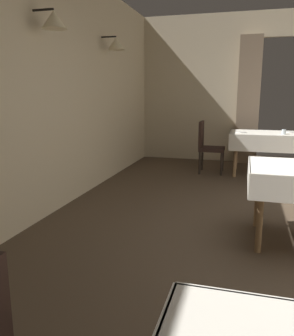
# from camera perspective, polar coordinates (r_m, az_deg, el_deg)

# --- Properties ---
(wall_left) EXTENTS (0.49, 8.40, 3.00)m
(wall_left) POSITION_cam_1_polar(r_m,az_deg,el_deg) (4.07, -18.19, 12.85)
(wall_left) COLOR beige
(wall_left) RESTS_ON ground
(dining_table_far) EXTENTS (1.33, 0.90, 0.75)m
(dining_table_far) POSITION_cam_1_polar(r_m,az_deg,el_deg) (6.45, 19.34, 4.62)
(dining_table_far) COLOR olive
(dining_table_far) RESTS_ON ground
(chair_far_left) EXTENTS (0.44, 0.44, 0.93)m
(chair_far_left) POSITION_cam_1_polar(r_m,az_deg,el_deg) (6.39, 9.89, 3.83)
(chair_far_left) COLOR black
(chair_far_left) RESTS_ON ground
(plate_far_a) EXTENTS (0.21, 0.21, 0.01)m
(plate_far_a) POSITION_cam_1_polar(r_m,az_deg,el_deg) (6.63, 22.31, 5.51)
(plate_far_a) COLOR white
(plate_far_a) RESTS_ON dining_table_far
(plate_far_b) EXTENTS (0.19, 0.19, 0.01)m
(plate_far_b) POSITION_cam_1_polar(r_m,az_deg,el_deg) (6.31, 15.20, 5.70)
(plate_far_b) COLOR white
(plate_far_b) RESTS_ON dining_table_far
(glass_far_c) EXTENTS (0.07, 0.07, 0.08)m
(glass_far_c) POSITION_cam_1_polar(r_m,az_deg,el_deg) (6.25, 21.52, 5.54)
(glass_far_c) COLOR silver
(glass_far_c) RESTS_ON dining_table_far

